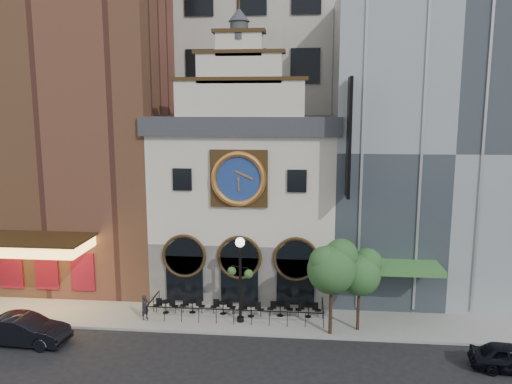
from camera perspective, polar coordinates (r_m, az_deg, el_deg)
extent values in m
plane|color=black|center=(29.77, -2.88, -16.06)|extent=(120.00, 120.00, 0.00)
cube|color=gray|center=(31.99, -2.21, -14.02)|extent=(44.00, 5.00, 0.15)
cube|color=#605E5B|center=(36.40, -1.06, -7.58)|extent=(12.00, 8.00, 4.00)
cube|color=silver|center=(35.18, -1.09, 1.01)|extent=(12.00, 8.00, 7.00)
cube|color=#2D3035|center=(34.81, -1.11, 7.70)|extent=(12.60, 8.60, 1.20)
cube|color=#34230F|center=(31.04, -1.96, 1.55)|extent=(3.60, 0.25, 3.60)
cylinder|color=navy|center=(30.90, -1.99, 1.51)|extent=(3.10, 0.12, 3.10)
torus|color=#E89344|center=(30.82, -2.01, 1.49)|extent=(3.46, 0.36, 3.46)
cylinder|color=#2D3035|center=(31.55, -1.94, 17.90)|extent=(1.10, 1.10, 1.10)
cone|color=#2D3035|center=(31.71, -1.95, 19.59)|extent=(1.30, 1.30, 0.80)
cube|color=brown|center=(40.32, -19.67, 8.69)|extent=(14.00, 12.00, 25.00)
cube|color=#FFBF59|center=(34.56, -24.31, -5.59)|extent=(7.00, 3.40, 0.70)
cube|color=#34230F|center=(34.45, -24.36, -4.86)|extent=(7.40, 3.80, 0.15)
cube|color=maroon|center=(36.53, -22.78, -8.28)|extent=(5.60, 0.15, 2.60)
cube|color=gray|center=(37.75, 19.35, 4.88)|extent=(14.00, 12.00, 20.00)
cube|color=#40833B|center=(31.40, 16.42, -8.30)|extent=(4.50, 2.40, 0.35)
cube|color=black|center=(29.72, 10.57, 6.08)|extent=(0.18, 1.60, 7.00)
cube|color=#B8B6A6|center=(47.28, 0.61, 18.21)|extent=(20.00, 16.00, 40.00)
cylinder|color=black|center=(32.52, -10.29, -12.22)|extent=(0.68, 0.68, 0.03)
cylinder|color=black|center=(32.66, -10.27, -12.82)|extent=(0.06, 0.06, 0.72)
cylinder|color=black|center=(32.29, -7.30, -12.30)|extent=(0.68, 0.68, 0.03)
cylinder|color=black|center=(32.43, -7.28, -12.91)|extent=(0.06, 0.06, 0.72)
cylinder|color=black|center=(31.93, -3.79, -12.50)|extent=(0.68, 0.68, 0.03)
cylinder|color=black|center=(32.07, -3.78, -13.11)|extent=(0.06, 0.06, 0.72)
cylinder|color=black|center=(31.50, -0.57, -12.79)|extent=(0.68, 0.68, 0.03)
cylinder|color=black|center=(31.65, -0.57, -13.41)|extent=(0.06, 0.06, 0.72)
cylinder|color=black|center=(31.62, 2.78, -12.72)|extent=(0.68, 0.68, 0.03)
cylinder|color=black|center=(31.76, 2.78, -13.34)|extent=(0.06, 0.06, 0.72)
cylinder|color=black|center=(31.61, 6.00, -12.77)|extent=(0.68, 0.68, 0.03)
cylinder|color=black|center=(31.75, 5.98, -13.39)|extent=(0.06, 0.06, 0.72)
imported|color=black|center=(31.22, -25.01, -14.09)|extent=(5.03, 1.97, 1.63)
imported|color=black|center=(31.85, -12.56, -12.75)|extent=(0.60, 0.66, 1.51)
cylinder|color=black|center=(30.23, -1.81, -10.46)|extent=(0.17, 0.17, 4.74)
cylinder|color=black|center=(31.07, -1.79, -14.33)|extent=(0.42, 0.42, 0.28)
sphere|color=white|center=(29.46, -1.84, -5.77)|extent=(0.57, 0.57, 0.57)
sphere|color=#265120|center=(30.27, -2.77, -9.02)|extent=(0.53, 0.53, 0.53)
sphere|color=#265120|center=(29.74, -0.85, -9.35)|extent=(0.53, 0.53, 0.53)
cylinder|color=#382619|center=(29.33, 8.53, -13.08)|extent=(0.21, 0.21, 2.96)
sphere|color=#235020|center=(28.52, 8.64, -8.76)|extent=(2.75, 2.75, 2.75)
sphere|color=#235020|center=(28.64, 9.71, -7.16)|extent=(1.90, 1.90, 1.90)
sphere|color=#235020|center=(28.14, 7.82, -7.87)|extent=(1.69, 1.69, 1.69)
cylinder|color=#382619|center=(30.16, 11.60, -12.90)|extent=(0.19, 0.19, 2.59)
sphere|color=#245521|center=(29.45, 11.73, -9.23)|extent=(2.41, 2.41, 2.41)
sphere|color=#245521|center=(29.57, 12.62, -7.87)|extent=(1.67, 1.67, 1.67)
sphere|color=#245521|center=(29.09, 11.07, -8.49)|extent=(1.48, 1.48, 1.48)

